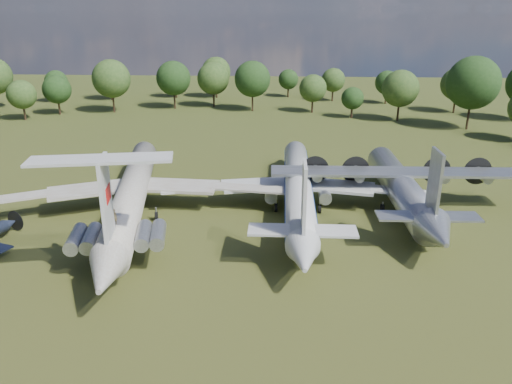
# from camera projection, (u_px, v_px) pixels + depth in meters

# --- Properties ---
(ground) EXTENTS (300.00, 300.00, 0.00)m
(ground) POSITION_uv_depth(u_px,v_px,m) (154.00, 226.00, 63.26)
(ground) COLOR #294216
(ground) RESTS_ON ground
(il62_airliner) EXTENTS (49.90, 59.78, 5.23)m
(il62_airliner) POSITION_uv_depth(u_px,v_px,m) (133.00, 197.00, 65.59)
(il62_airliner) COLOR beige
(il62_airliner) RESTS_ON ground
(tu104_jet) EXTENTS (37.59, 50.01, 4.99)m
(tu104_jet) POSITION_uv_depth(u_px,v_px,m) (298.00, 192.00, 67.76)
(tu104_jet) COLOR silver
(tu104_jet) RESTS_ON ground
(an12_transport) EXTENTS (36.13, 40.17, 5.18)m
(an12_transport) POSITION_uv_depth(u_px,v_px,m) (400.00, 191.00, 67.73)
(an12_transport) COLOR #ABADB3
(an12_transport) RESTS_ON ground
(person_on_il62) EXTENTS (0.63, 0.44, 1.63)m
(person_on_il62) POSITION_uv_depth(u_px,v_px,m) (114.00, 216.00, 50.78)
(person_on_il62) COLOR #957B4C
(person_on_il62) RESTS_ON il62_airliner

